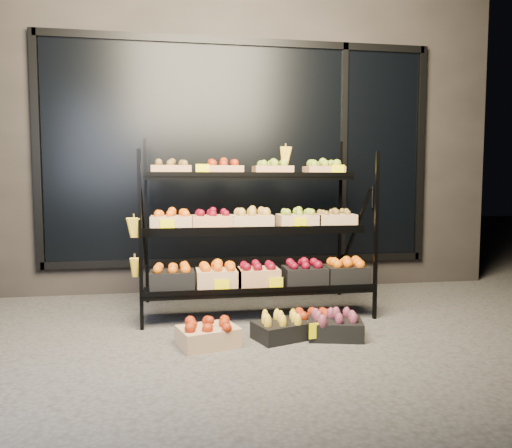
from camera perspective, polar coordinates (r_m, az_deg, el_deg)
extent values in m
plane|color=#514F4C|center=(4.25, 1.23, -12.02)|extent=(24.00, 24.00, 0.00)
cube|color=#2D2826|center=(6.66, -3.00, 9.33)|extent=(6.00, 2.00, 3.50)
cube|color=black|center=(5.63, -1.79, 8.10)|extent=(4.20, 0.04, 2.40)
cube|color=black|center=(5.68, -1.73, -4.18)|extent=(4.30, 0.06, 0.08)
cube|color=black|center=(5.81, -1.79, 20.12)|extent=(4.30, 0.06, 0.08)
cube|color=black|center=(5.73, -23.78, 7.63)|extent=(0.08, 0.06, 2.50)
cube|color=black|center=(6.28, 18.25, 7.53)|extent=(0.08, 0.06, 2.50)
cube|color=black|center=(5.90, 9.98, 7.88)|extent=(0.06, 0.06, 2.50)
cylinder|color=black|center=(5.99, 13.17, 3.00)|extent=(0.02, 0.02, 0.25)
cube|color=black|center=(4.21, -13.08, -1.87)|extent=(0.03, 0.03, 1.50)
cube|color=black|center=(4.57, 13.55, -1.35)|extent=(0.03, 0.03, 1.50)
cube|color=black|center=(5.16, -12.45, 0.28)|extent=(0.03, 0.03, 1.66)
cube|color=black|center=(5.46, 9.58, 0.57)|extent=(0.03, 0.03, 1.66)
cube|color=black|center=(4.52, 0.39, -7.52)|extent=(2.05, 0.42, 0.03)
cube|color=black|center=(4.32, 0.86, -7.63)|extent=(2.05, 0.02, 0.05)
cube|color=black|center=(4.73, -0.23, -0.82)|extent=(2.05, 0.40, 0.03)
cube|color=black|center=(4.54, 0.16, -0.62)|extent=(2.05, 0.02, 0.05)
cube|color=black|center=(5.00, -0.79, 5.23)|extent=(2.05, 0.40, 0.03)
cube|color=black|center=(4.81, -0.45, 5.66)|extent=(2.05, 0.02, 0.05)
cube|color=tan|center=(4.94, -9.65, 5.98)|extent=(0.38, 0.28, 0.11)
ellipsoid|color=brown|center=(4.95, -9.67, 6.96)|extent=(0.32, 0.24, 0.07)
cube|color=tan|center=(4.97, -3.79, 6.03)|extent=(0.38, 0.28, 0.11)
ellipsoid|color=#9E1F0B|center=(4.97, -3.79, 7.01)|extent=(0.32, 0.24, 0.07)
cube|color=tan|center=(5.04, 1.88, 6.02)|extent=(0.38, 0.28, 0.11)
ellipsoid|color=#83A429|center=(5.05, 1.89, 6.99)|extent=(0.32, 0.24, 0.07)
cube|color=tan|center=(5.18, 7.73, 5.95)|extent=(0.38, 0.28, 0.11)
ellipsoid|color=#83A429|center=(5.18, 7.74, 6.89)|extent=(0.32, 0.24, 0.07)
cube|color=tan|center=(4.66, -9.63, 0.07)|extent=(0.38, 0.28, 0.14)
ellipsoid|color=#D75E0B|center=(4.65, -9.65, 1.30)|extent=(0.32, 0.24, 0.07)
cube|color=tan|center=(4.67, -5.03, 0.14)|extent=(0.38, 0.28, 0.14)
ellipsoid|color=maroon|center=(4.67, -5.04, 1.36)|extent=(0.32, 0.24, 0.07)
cube|color=tan|center=(4.72, -0.46, 0.20)|extent=(0.38, 0.28, 0.14)
ellipsoid|color=#B78A33|center=(4.71, -0.46, 1.42)|extent=(0.32, 0.24, 0.07)
cube|color=tan|center=(4.81, 4.79, 0.28)|extent=(0.38, 0.28, 0.14)
ellipsoid|color=#83A429|center=(4.80, 4.80, 1.47)|extent=(0.32, 0.24, 0.07)
cube|color=tan|center=(4.91, 8.92, 0.33)|extent=(0.38, 0.28, 0.14)
ellipsoid|color=brown|center=(4.90, 8.94, 1.50)|extent=(0.32, 0.24, 0.07)
cube|color=black|center=(4.43, -9.54, -6.45)|extent=(0.38, 0.28, 0.18)
ellipsoid|color=#D75E0B|center=(4.41, -9.56, -4.92)|extent=(0.32, 0.24, 0.07)
cube|color=tan|center=(4.45, -4.35, -6.35)|extent=(0.38, 0.28, 0.18)
ellipsoid|color=#D75E0B|center=(4.42, -4.36, -4.83)|extent=(0.32, 0.24, 0.07)
cube|color=tan|center=(4.49, 0.14, -6.22)|extent=(0.38, 0.28, 0.18)
ellipsoid|color=maroon|center=(4.47, 0.14, -4.72)|extent=(0.32, 0.24, 0.07)
cube|color=black|center=(4.58, 5.56, -6.02)|extent=(0.38, 0.28, 0.18)
ellipsoid|color=maroon|center=(4.56, 5.57, -4.54)|extent=(0.32, 0.24, 0.07)
cube|color=black|center=(4.70, 10.22, -5.80)|extent=(0.38, 0.28, 0.18)
ellipsoid|color=#D75E0B|center=(4.68, 10.24, -4.36)|extent=(0.32, 0.24, 0.07)
ellipsoid|color=yellow|center=(4.21, -13.79, 0.80)|extent=(0.14, 0.08, 0.22)
ellipsoid|color=yellow|center=(4.25, -13.70, -3.65)|extent=(0.14, 0.08, 0.22)
ellipsoid|color=yellow|center=(4.98, 3.41, 8.89)|extent=(0.14, 0.08, 0.22)
cube|color=#FFEA00|center=(4.51, -10.09, -0.22)|extent=(0.13, 0.01, 0.12)
cube|color=#FFEA00|center=(4.66, 5.11, 0.00)|extent=(0.13, 0.01, 0.12)
cube|color=#FFEA00|center=(5.07, 9.36, 6.01)|extent=(0.13, 0.01, 0.12)
cube|color=#FFEA00|center=(4.80, -6.13, 6.11)|extent=(0.13, 0.01, 0.12)
cube|color=#FFEA00|center=(4.31, -3.89, -7.12)|extent=(0.13, 0.01, 0.12)
cube|color=#FFEA00|center=(4.38, 2.30, -6.92)|extent=(0.13, 0.01, 0.12)
cube|color=#FFEA00|center=(3.93, 6.97, -12.55)|extent=(0.13, 0.01, 0.12)
cube|color=tan|center=(3.86, -5.50, -12.68)|extent=(0.50, 0.42, 0.15)
ellipsoid|color=#9E1F0B|center=(3.83, -5.51, -11.21)|extent=(0.42, 0.35, 0.07)
cube|color=black|center=(4.01, 2.85, -12.07)|extent=(0.47, 0.41, 0.14)
ellipsoid|color=yellow|center=(3.98, 2.85, -10.73)|extent=(0.40, 0.34, 0.07)
cube|color=tan|center=(4.24, 6.56, -11.26)|extent=(0.40, 0.34, 0.12)
ellipsoid|color=#9E1F0B|center=(4.22, 6.57, -10.10)|extent=(0.34, 0.29, 0.07)
cube|color=black|center=(4.08, 9.01, -11.75)|extent=(0.48, 0.40, 0.14)
ellipsoid|color=brown|center=(4.05, 9.03, -10.36)|extent=(0.41, 0.34, 0.07)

